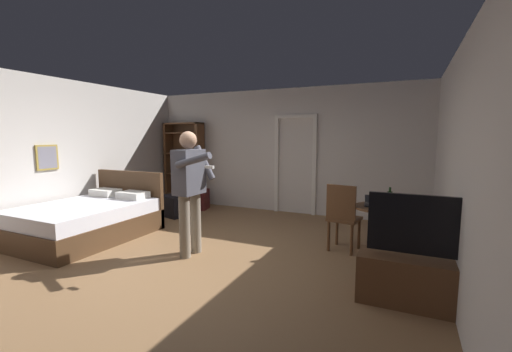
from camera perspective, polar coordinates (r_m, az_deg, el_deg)
The scene contains 15 objects.
ground_plane at distance 4.69m, azimuth -10.66°, elevation -14.11°, with size 7.11×7.11×0.00m, color olive.
wall_back at distance 7.31m, azimuth 4.23°, elevation 4.35°, with size 6.32×0.12×2.69m, color silver.
wall_left at distance 6.69m, azimuth -33.16°, elevation 2.99°, with size 0.15×6.70×2.69m.
wall_right at distance 3.60m, azimuth 33.19°, elevation 0.55°, with size 0.12×6.70×2.69m, color silver.
doorway_frame at distance 7.12m, azimuth 6.85°, elevation 3.25°, with size 0.93×0.08×2.13m.
bed at distance 6.16m, azimuth -26.97°, elevation -6.69°, with size 1.55×2.04×1.02m.
bookshelf at distance 8.31m, azimuth -12.21°, elevation 2.62°, with size 1.00×0.32×2.00m.
tv_flatscreen at distance 3.73m, azimuth 26.61°, elevation -15.16°, with size 1.17×0.40×1.12m.
side_table at distance 4.96m, azimuth 20.42°, elevation -7.51°, with size 0.68×0.68×0.70m.
laptop at distance 4.86m, azimuth 20.23°, elevation -4.44°, with size 0.36×0.37×0.16m.
bottle_on_table at distance 4.80m, azimuth 22.19°, elevation -3.80°, with size 0.06×0.06×0.29m.
wooden_chair at distance 4.93m, azimuth 14.84°, elevation -6.54°, with size 0.48×0.48×0.99m.
person_blue_shirt at distance 4.63m, azimuth -11.40°, elevation -1.39°, with size 0.72×0.61×1.74m.
suitcase_dark at distance 7.14m, azimuth -14.35°, elevation -5.08°, with size 0.60×0.36×0.43m, color black.
suitcase_small at distance 7.73m, azimuth -10.60°, elevation -3.96°, with size 0.60×0.39×0.46m, color #4C1919.
Camera 1 is at (2.56, -3.55, 1.68)m, focal length 23.03 mm.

